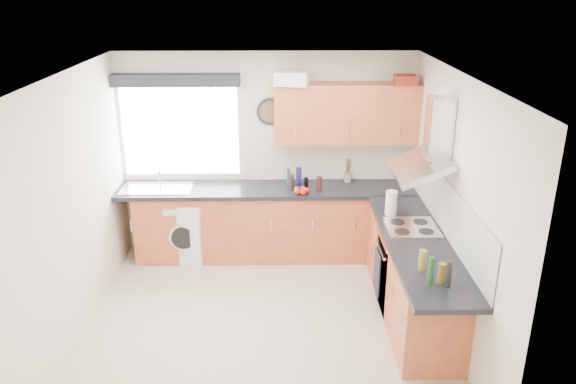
{
  "coord_description": "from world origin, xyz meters",
  "views": [
    {
      "loc": [
        0.17,
        -4.88,
        3.28
      ],
      "look_at": [
        0.25,
        0.85,
        1.1
      ],
      "focal_mm": 35.0,
      "sensor_mm": 36.0,
      "label": 1
    }
  ],
  "objects_px": {
    "extractor_hood": "(429,147)",
    "upper_cabinets": "(346,113)",
    "oven": "(408,270)",
    "washing_machine": "(186,229)"
  },
  "relations": [
    {
      "from": "oven",
      "to": "upper_cabinets",
      "type": "xyz_separation_m",
      "value": [
        -0.55,
        1.32,
        1.38
      ]
    },
    {
      "from": "extractor_hood",
      "to": "upper_cabinets",
      "type": "xyz_separation_m",
      "value": [
        -0.65,
        1.33,
        0.03
      ]
    },
    {
      "from": "upper_cabinets",
      "to": "washing_machine",
      "type": "relative_size",
      "value": 2.21
    },
    {
      "from": "extractor_hood",
      "to": "washing_machine",
      "type": "distance_m",
      "value": 3.17
    },
    {
      "from": "extractor_hood",
      "to": "upper_cabinets",
      "type": "bearing_deg",
      "value": 116.13
    },
    {
      "from": "oven",
      "to": "washing_machine",
      "type": "distance_m",
      "value": 2.76
    },
    {
      "from": "oven",
      "to": "extractor_hood",
      "type": "xyz_separation_m",
      "value": [
        0.1,
        -0.0,
        1.34
      ]
    },
    {
      "from": "oven",
      "to": "washing_machine",
      "type": "relative_size",
      "value": 1.11
    },
    {
      "from": "upper_cabinets",
      "to": "oven",
      "type": "bearing_deg",
      "value": -67.46
    },
    {
      "from": "oven",
      "to": "upper_cabinets",
      "type": "height_order",
      "value": "upper_cabinets"
    }
  ]
}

